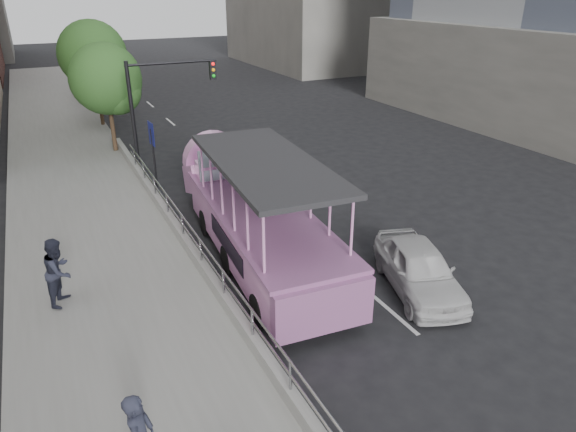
% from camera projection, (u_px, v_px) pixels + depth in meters
% --- Properties ---
extents(ground, '(160.00, 160.00, 0.00)m').
position_uv_depth(ground, '(324.00, 286.00, 15.28)').
color(ground, black).
extents(sidewalk, '(5.50, 80.00, 0.30)m').
position_uv_depth(sidewalk, '(82.00, 199.00, 21.08)').
color(sidewalk, gray).
rests_on(sidewalk, ground).
extents(kerb_wall, '(0.24, 30.00, 0.36)m').
position_uv_depth(kerb_wall, '(202.00, 265.00, 15.46)').
color(kerb_wall, '#9C9C97').
rests_on(kerb_wall, sidewalk).
extents(guardrail, '(0.07, 22.00, 0.71)m').
position_uv_depth(guardrail, '(200.00, 246.00, 15.19)').
color(guardrail, '#9C9DA1').
rests_on(guardrail, kerb_wall).
extents(duck_boat, '(3.41, 11.01, 3.60)m').
position_uv_depth(duck_boat, '(252.00, 213.00, 16.88)').
color(duck_boat, black).
rests_on(duck_boat, ground).
extents(car, '(2.86, 4.49, 1.43)m').
position_uv_depth(car, '(419.00, 268.00, 14.82)').
color(car, silver).
rests_on(car, ground).
extents(pedestrian_mid, '(1.05, 1.15, 1.90)m').
position_uv_depth(pedestrian_mid, '(59.00, 271.00, 13.63)').
color(pedestrian_mid, '#2B2E40').
rests_on(pedestrian_mid, sidewalk).
extents(parking_sign, '(0.10, 0.68, 3.03)m').
position_uv_depth(parking_sign, '(153.00, 149.00, 21.62)').
color(parking_sign, black).
rests_on(parking_sign, ground).
extents(traffic_signal, '(4.20, 0.32, 5.20)m').
position_uv_depth(traffic_signal, '(157.00, 98.00, 23.37)').
color(traffic_signal, black).
rests_on(traffic_signal, ground).
extents(street_tree_near, '(3.52, 3.52, 5.72)m').
position_uv_depth(street_tree_near, '(108.00, 82.00, 25.40)').
color(street_tree_near, '#352118').
rests_on(street_tree_near, ground).
extents(street_tree_far, '(3.97, 3.97, 6.45)m').
position_uv_depth(street_tree_far, '(95.00, 57.00, 30.19)').
color(street_tree_far, '#352118').
rests_on(street_tree_far, ground).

